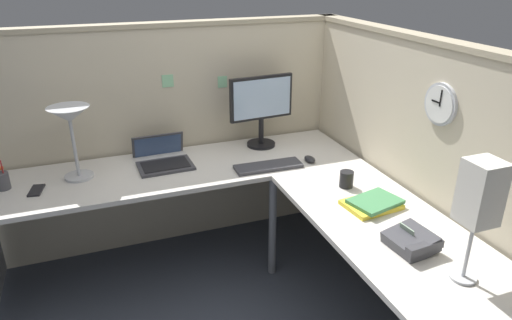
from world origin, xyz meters
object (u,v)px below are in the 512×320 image
Objects in this scene: monitor at (261,106)px; office_phone at (412,242)px; coffee_mug at (346,179)px; wall_clock at (441,104)px; laptop at (162,158)px; book_stack at (373,203)px; cell_phone at (36,190)px; computer_mouse at (310,159)px; desk_lamp_dome at (70,120)px; pen_cup at (2,181)px; desk_lamp_paper at (480,196)px; keyboard at (268,166)px.

office_phone is at bearing -82.91° from monitor.
wall_clock reaches higher than coffee_mug.
laptop reaches higher than book_stack.
cell_phone is at bearing 161.40° from coffee_mug.
laptop is at bearing 140.50° from wall_clock.
desk_lamp_dome is at bearing 169.13° from computer_mouse.
computer_mouse is 1.66m from cell_phone.
book_stack is (0.06, 0.40, -0.02)m from office_phone.
monitor is 1.66m from pen_cup.
monitor reaches higher than pen_cup.
desk_lamp_paper is (1.88, -1.58, 0.33)m from pen_cup.
monitor is at bearing 117.06° from wall_clock.
laptop is at bearing 23.38° from cell_phone.
desk_lamp_dome is at bearing -175.03° from monitor.
monitor is at bearing 77.45° from keyboard.
desk_lamp_dome is 1.97m from office_phone.
book_stack is (0.95, -1.00, -0.00)m from laptop.
pen_cup is (-1.64, -0.12, -0.24)m from monitor.
desk_lamp_paper is at bearing -75.45° from office_phone.
keyboard is 1.10m from wall_clock.
laptop is at bearing 122.42° from office_phone.
desk_lamp_paper is at bearing -73.65° from keyboard.
office_phone is 2.30× the size of coffee_mug.
pen_cup is 2.48m from desk_lamp_paper.
computer_mouse is 0.47× the size of office_phone.
desk_lamp_paper is at bearing -81.78° from monitor.
coffee_mug is at bearing -8.25° from cell_phone.
monitor is 0.48m from keyboard.
coffee_mug is (0.03, -0.40, 0.03)m from computer_mouse.
coffee_mug is at bearing -85.39° from computer_mouse.
book_stack is at bearing 172.97° from wall_clock.
pen_cup is at bearing 143.92° from office_phone.
desk_lamp_dome reaches higher than computer_mouse.
keyboard is 2.39× the size of pen_cup.
book_stack is at bearing -77.19° from monitor.
coffee_mug is (-0.01, 0.26, 0.03)m from book_stack.
book_stack is at bearing -32.64° from desk_lamp_dome.
cell_phone is at bearing 175.00° from keyboard.
keyboard is 0.29m from computer_mouse.
computer_mouse is at bearing 94.61° from coffee_mug.
office_phone is 0.43m from desk_lamp_paper.
keyboard is 1.10m from office_phone.
desk_lamp_paper is 5.52× the size of coffee_mug.
coffee_mug is at bearing 85.75° from office_phone.
desk_lamp_dome reaches higher than coffee_mug.
cell_phone is (-1.36, 0.16, -0.01)m from keyboard.
laptop is 0.97m from computer_mouse.
laptop is 1.25× the size of book_stack.
coffee_mug reaches higher than computer_mouse.
pen_cup is (-1.83, 0.26, 0.04)m from computer_mouse.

